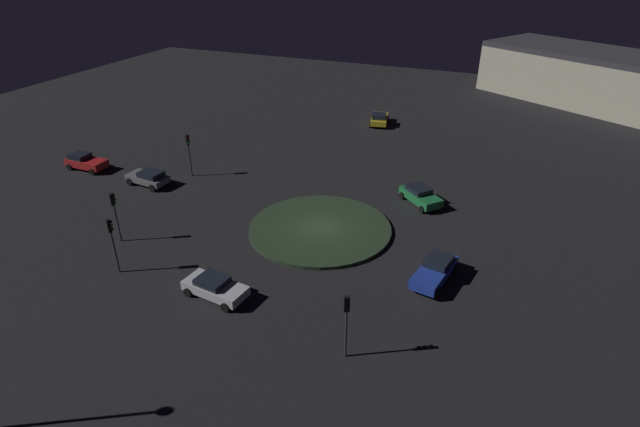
{
  "coord_description": "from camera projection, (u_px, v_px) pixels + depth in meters",
  "views": [
    {
      "loc": [
        12.98,
        -31.44,
        19.89
      ],
      "look_at": [
        0.0,
        0.0,
        1.45
      ],
      "focal_mm": 28.45,
      "sensor_mm": 36.0,
      "label": 1
    }
  ],
  "objects": [
    {
      "name": "traffic_light_west",
      "position": [
        189.0,
        147.0,
        46.96
      ],
      "size": [
        0.39,
        0.35,
        4.08
      ],
      "rotation": [
        0.0,
        0.0,
        -0.31
      ],
      "color": "#2D2D2D",
      "rests_on": "ground_plane"
    },
    {
      "name": "car_yellow",
      "position": [
        379.0,
        119.0,
        61.41
      ],
      "size": [
        2.78,
        4.39,
        1.43
      ],
      "rotation": [
        0.0,
        0.0,
        1.78
      ],
      "color": "gold",
      "rests_on": "ground_plane"
    },
    {
      "name": "traffic_light_southeast",
      "position": [
        346.0,
        314.0,
        26.11
      ],
      "size": [
        0.37,
        0.4,
        4.02
      ],
      "rotation": [
        0.0,
        0.0,
        2.06
      ],
      "color": "#2D2D2D",
      "rests_on": "ground_plane"
    },
    {
      "name": "car_silver",
      "position": [
        215.0,
        287.0,
        31.78
      ],
      "size": [
        4.34,
        2.45,
        1.31
      ],
      "rotation": [
        0.0,
        0.0,
        3.01
      ],
      "color": "silver",
      "rests_on": "ground_plane"
    },
    {
      "name": "car_red",
      "position": [
        86.0,
        162.0,
        49.46
      ],
      "size": [
        4.06,
        2.05,
        1.5
      ],
      "rotation": [
        0.0,
        0.0,
        6.27
      ],
      "color": "red",
      "rests_on": "ground_plane"
    },
    {
      "name": "car_green",
      "position": [
        420.0,
        195.0,
        43.0
      ],
      "size": [
        4.14,
        3.96,
        1.41
      ],
      "rotation": [
        0.0,
        0.0,
        -0.73
      ],
      "color": "#1E7238",
      "rests_on": "ground_plane"
    },
    {
      "name": "car_blue",
      "position": [
        435.0,
        270.0,
        33.23
      ],
      "size": [
        2.62,
        4.66,
        1.47
      ],
      "rotation": [
        0.0,
        0.0,
        4.53
      ],
      "color": "#1E38A5",
      "rests_on": "ground_plane"
    },
    {
      "name": "store_building",
      "position": [
        615.0,
        82.0,
        66.29
      ],
      "size": [
        35.4,
        27.25,
        6.94
      ],
      "rotation": [
        0.0,
        0.0,
        2.61
      ],
      "color": "#B7B299",
      "rests_on": "ground_plane"
    },
    {
      "name": "car_grey",
      "position": [
        149.0,
        178.0,
        46.22
      ],
      "size": [
        4.09,
        2.38,
        1.4
      ],
      "rotation": [
        0.0,
        0.0,
        3.04
      ],
      "color": "slate",
      "rests_on": "ground_plane"
    },
    {
      "name": "ground_plane",
      "position": [
        320.0,
        230.0,
        39.38
      ],
      "size": [
        116.23,
        116.23,
        0.0
      ],
      "primitive_type": "plane",
      "color": "black"
    },
    {
      "name": "traffic_light_southwest",
      "position": [
        112.0,
        235.0,
        33.03
      ],
      "size": [
        0.39,
        0.39,
        4.07
      ],
      "rotation": [
        0.0,
        0.0,
        0.79
      ],
      "color": "#2D2D2D",
      "rests_on": "ground_plane"
    },
    {
      "name": "roundabout_island",
      "position": [
        320.0,
        228.0,
        39.32
      ],
      "size": [
        11.05,
        11.05,
        0.26
      ],
      "primitive_type": "cylinder",
      "color": "#263823",
      "rests_on": "ground_plane"
    },
    {
      "name": "traffic_light_southwest_near",
      "position": [
        115.0,
        208.0,
        36.61
      ],
      "size": [
        0.4,
        0.37,
        3.95
      ],
      "rotation": [
        0.0,
        0.0,
        0.5
      ],
      "color": "#2D2D2D",
      "rests_on": "ground_plane"
    }
  ]
}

